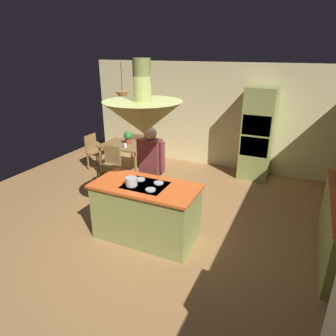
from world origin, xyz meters
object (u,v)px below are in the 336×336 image
Objects in this scene: chair_facing_island at (110,163)px; cup_on_table at (125,145)px; kitchen_island at (146,212)px; cooking_pot_on_cooktop at (131,181)px; chair_at_corner at (94,149)px; chair_by_back_wall at (139,147)px; potted_plant_on_table at (128,137)px; dining_table at (125,148)px; oven_tower at (257,134)px; person_at_island at (151,167)px.

chair_facing_island reaches higher than cup_on_table.
cooking_pot_on_cooktop is (-0.16, -0.13, 0.54)m from kitchen_island.
chair_at_corner is 3.35m from cooking_pot_on_cooktop.
chair_by_back_wall is 0.72m from potted_plant_on_table.
potted_plant_on_table is at bearing 85.11° from chair_facing_island.
kitchen_island is 2.75m from potted_plant_on_table.
cup_on_table reaches higher than dining_table.
chair_facing_island is at bearing 139.15° from kitchen_island.
cup_on_table is (0.08, -0.26, -0.12)m from potted_plant_on_table.
dining_table is 0.92m from chair_at_corner.
cup_on_table is (1.05, -0.20, 0.30)m from chair_at_corner.
chair_at_corner is 1.11m from cup_on_table.
person_at_island is (-1.36, -2.57, -0.10)m from oven_tower.
person_at_island is at bearing -121.22° from chair_at_corner.
dining_table is 0.65× the size of person_at_island.
person_at_island is at bearing -117.90° from oven_tower.
oven_tower is 1.95× the size of dining_table.
person_at_island reaches higher than potted_plant_on_table.
chair_facing_island is 1.26m from chair_by_back_wall.
oven_tower is at bearing 69.52° from cooking_pot_on_cooktop.
person_at_island reaches higher than chair_by_back_wall.
cooking_pot_on_cooktop reaches higher than dining_table.
dining_table is at bearing 124.63° from cooking_pot_on_cooktop.
cooking_pot_on_cooktop is at bearing -110.48° from oven_tower.
chair_by_back_wall is at bearing 99.12° from cup_on_table.
chair_by_back_wall is at bearing 118.30° from cooking_pot_on_cooktop.
kitchen_island is 1.52× the size of dining_table.
oven_tower is 3.05m from dining_table.
cooking_pot_on_cooktop is (-1.26, -3.37, -0.04)m from oven_tower.
kitchen_island reaches higher than chair_at_corner.
potted_plant_on_table is (-1.64, 2.15, 0.46)m from kitchen_island.
chair_by_back_wall is (-1.44, 2.06, -0.43)m from person_at_island.
oven_tower is 2.90m from chair_by_back_wall.
chair_facing_island is (0.00, -0.63, -0.15)m from dining_table.
potted_plant_on_table is (0.06, -0.58, 0.42)m from chair_by_back_wall.
oven_tower is at bearing 62.10° from person_at_island.
chair_facing_island is 2.28m from cooking_pot_on_cooktop.
potted_plant_on_table is at bearing 42.86° from dining_table.
cup_on_table is (-1.31, 1.22, -0.13)m from person_at_island.
potted_plant_on_table reaches higher than chair_facing_island.
oven_tower reaches higher than person_at_island.
chair_by_back_wall is 1.00× the size of chair_at_corner.
chair_facing_island is at bearing -124.63° from chair_at_corner.
chair_at_corner is (-0.91, -0.63, 0.00)m from chair_by_back_wall.
oven_tower is 2.91m from person_at_island.
cooking_pot_on_cooktop reaches higher than chair_by_back_wall.
dining_table is 5.93× the size of cooking_pot_on_cooktop.
chair_at_corner is at bearing -176.80° from potted_plant_on_table.
dining_table is at bearing 90.00° from chair_facing_island.
potted_plant_on_table is (0.06, 0.68, 0.42)m from chair_facing_island.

